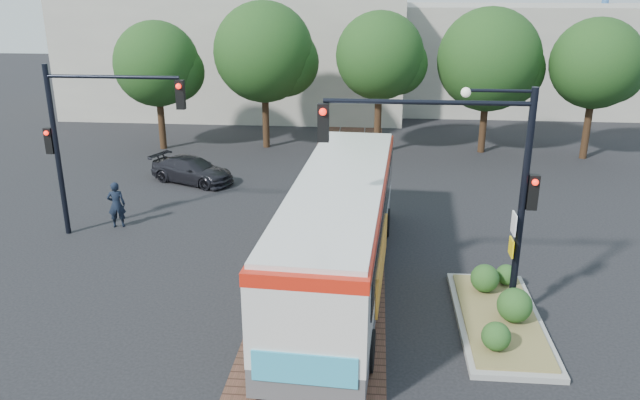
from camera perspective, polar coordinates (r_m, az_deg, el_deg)
The scene contains 10 objects.
ground at distance 18.07m, azimuth 0.17°, elevation -8.89°, with size 120.00×120.00×0.00m, color black.
trackbed at distance 21.66m, azimuth 1.09°, elevation -3.87°, with size 3.60×40.00×0.02m.
tree_row at distance 32.48m, azimuth 4.95°, elevation 12.77°, with size 26.40×5.60×7.67m.
warehouses at distance 44.89m, azimuth 2.77°, elevation 13.31°, with size 40.00×13.00×8.00m.
city_bus at distance 18.23m, azimuth 1.82°, elevation -2.37°, with size 3.27×12.26×3.25m.
traffic_island at distance 17.41m, azimuth 16.14°, elevation -9.67°, with size 2.20×5.20×1.13m.
signal_pole_main at distance 15.87m, azimuth 13.97°, elevation 2.69°, with size 5.49×0.46×6.00m.
signal_pole_left at distance 22.60m, azimuth -20.64°, elevation 6.16°, with size 4.99×0.34×6.00m.
officer at distance 23.89m, azimuth -18.12°, elevation -0.40°, with size 0.63×0.41×1.73m, color black.
parked_car at distance 28.50m, azimuth -11.61°, elevation 2.71°, with size 1.60×3.95×1.15m, color black.
Camera 1 is at (1.38, -15.85, 8.57)m, focal length 35.00 mm.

